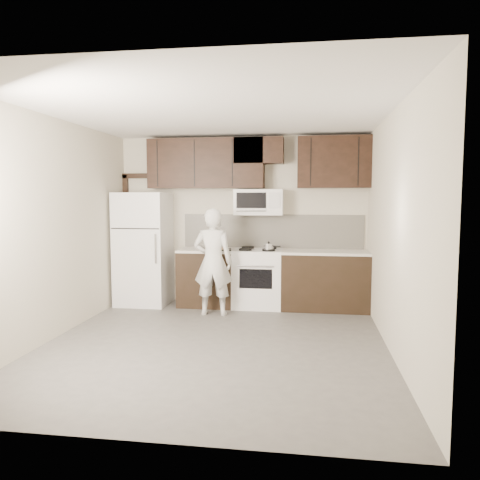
% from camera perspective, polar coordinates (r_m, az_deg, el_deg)
% --- Properties ---
extents(floor, '(4.50, 4.50, 0.00)m').
position_cam_1_polar(floor, '(5.68, -3.06, -12.54)').
color(floor, '#524F4D').
rests_on(floor, ground).
extents(back_wall, '(4.00, 0.00, 4.00)m').
position_cam_1_polar(back_wall, '(7.63, 0.22, 2.40)').
color(back_wall, beige).
rests_on(back_wall, ground).
extents(ceiling, '(4.50, 4.50, 0.00)m').
position_cam_1_polar(ceiling, '(5.48, -3.21, 15.40)').
color(ceiling, white).
rests_on(ceiling, back_wall).
extents(counter_run, '(2.95, 0.64, 0.91)m').
position_cam_1_polar(counter_run, '(7.36, 4.55, -4.73)').
color(counter_run, black).
rests_on(counter_run, floor).
extents(stove, '(0.76, 0.66, 0.94)m').
position_cam_1_polar(stove, '(7.39, 2.19, -4.65)').
color(stove, white).
rests_on(stove, floor).
extents(backsplash, '(2.90, 0.02, 0.54)m').
position_cam_1_polar(backsplash, '(7.57, 3.96, 1.08)').
color(backsplash, beige).
rests_on(backsplash, counter_run).
extents(upper_cabinets, '(3.48, 0.35, 0.78)m').
position_cam_1_polar(upper_cabinets, '(7.44, 1.64, 9.51)').
color(upper_cabinets, black).
rests_on(upper_cabinets, back_wall).
extents(microwave, '(0.76, 0.42, 0.40)m').
position_cam_1_polar(microwave, '(7.39, 2.32, 4.63)').
color(microwave, white).
rests_on(microwave, upper_cabinets).
extents(refrigerator, '(0.80, 0.76, 1.80)m').
position_cam_1_polar(refrigerator, '(7.69, -11.67, -1.04)').
color(refrigerator, white).
rests_on(refrigerator, floor).
extents(door_trim, '(0.50, 0.08, 2.12)m').
position_cam_1_polar(door_trim, '(8.09, -13.41, 1.71)').
color(door_trim, black).
rests_on(door_trim, floor).
extents(saucepan, '(0.26, 0.15, 0.15)m').
position_cam_1_polar(saucepan, '(7.15, 3.53, -0.86)').
color(saucepan, silver).
rests_on(saucepan, stove).
extents(baking_tray, '(0.41, 0.33, 0.02)m').
position_cam_1_polar(baking_tray, '(7.25, -2.54, -1.16)').
color(baking_tray, black).
rests_on(baking_tray, counter_run).
extents(pizza, '(0.29, 0.29, 0.02)m').
position_cam_1_polar(pizza, '(7.25, -2.54, -1.02)').
color(pizza, tan).
rests_on(pizza, baking_tray).
extents(person, '(0.58, 0.39, 1.57)m').
position_cam_1_polar(person, '(6.85, -3.31, -2.67)').
color(person, silver).
rests_on(person, floor).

